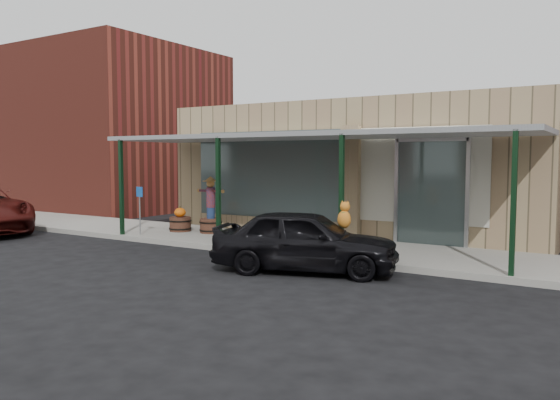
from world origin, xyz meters
The scene contains 9 objects.
ground centered at (0.00, 0.00, 0.00)m, with size 120.00×120.00×0.00m, color black.
sidewalk centered at (0.00, 3.60, 0.07)m, with size 40.00×3.20×0.15m, color gray.
storefront centered at (0.00, 8.16, 2.09)m, with size 12.00×6.25×4.20m.
awning centered at (0.00, 3.56, 3.01)m, with size 12.00×3.00×3.04m.
block_buildings_near centered at (2.01, 9.20, 3.77)m, with size 61.00×8.00×8.00m.
barrel_scarecrow centered at (-3.44, 3.85, 0.74)m, with size 1.06×0.79×1.75m.
barrel_pumpkin centered at (-4.52, 3.64, 0.43)m, with size 0.84×0.84×0.80m.
handicap_sign centered at (-5.00, 2.40, 1.08)m, with size 0.30×0.07×1.45m.
parked_sedan centered at (1.50, 0.97, 0.69)m, with size 4.31×2.73×1.52m.
Camera 1 is at (7.20, -9.27, 2.47)m, focal length 35.00 mm.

